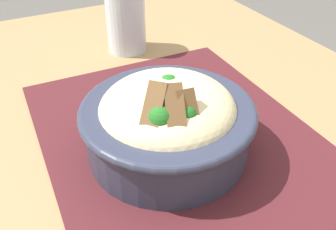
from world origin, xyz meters
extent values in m
cube|color=#99754C|center=(0.00, 0.00, 0.70)|extent=(1.11, 0.82, 0.04)
cylinder|color=olive|center=(0.50, -0.35, 0.34)|extent=(0.04, 0.04, 0.68)
cube|color=#47191E|center=(0.03, -0.03, 0.72)|extent=(0.43, 0.35, 0.00)
cylinder|color=#2D3347|center=(0.00, 0.00, 0.75)|extent=(0.20, 0.20, 0.07)
torus|color=#2D3347|center=(0.00, 0.00, 0.78)|extent=(0.21, 0.21, 0.01)
ellipsoid|color=beige|center=(0.00, 0.00, 0.78)|extent=(0.22, 0.22, 0.07)
sphere|color=#206720|center=(0.01, -0.01, 0.80)|extent=(0.03, 0.03, 0.03)
sphere|color=#206720|center=(-0.04, 0.00, 0.80)|extent=(0.03, 0.03, 0.03)
sphere|color=#206720|center=(-0.04, 0.03, 0.80)|extent=(0.03, 0.03, 0.03)
cylinder|color=orange|center=(0.02, -0.02, 0.80)|extent=(0.01, 0.03, 0.01)
cylinder|color=orange|center=(0.04, 0.00, 0.80)|extent=(0.03, 0.02, 0.01)
cylinder|color=orange|center=(0.04, -0.01, 0.80)|extent=(0.03, 0.03, 0.01)
cube|color=brown|center=(-0.03, 0.03, 0.81)|extent=(0.05, 0.05, 0.05)
cube|color=brown|center=(-0.04, 0.02, 0.81)|extent=(0.04, 0.04, 0.04)
cube|color=brown|center=(-0.04, 0.01, 0.81)|extent=(0.05, 0.03, 0.05)
cube|color=brown|center=(-0.05, 0.00, 0.81)|extent=(0.04, 0.02, 0.04)
cube|color=silver|center=(0.12, -0.07, 0.72)|extent=(0.02, 0.07, 0.00)
cube|color=silver|center=(0.11, -0.03, 0.72)|extent=(0.01, 0.01, 0.00)
cube|color=silver|center=(0.10, -0.01, 0.72)|extent=(0.03, 0.03, 0.00)
cube|color=silver|center=(0.11, 0.01, 0.72)|extent=(0.01, 0.02, 0.00)
cube|color=silver|center=(0.10, 0.01, 0.72)|extent=(0.01, 0.02, 0.00)
cube|color=silver|center=(0.10, 0.01, 0.72)|extent=(0.01, 0.02, 0.00)
cube|color=silver|center=(0.09, 0.01, 0.72)|extent=(0.01, 0.02, 0.00)
cylinder|color=silver|center=(0.30, -0.06, 0.77)|extent=(0.07, 0.07, 0.11)
cylinder|color=silver|center=(0.30, -0.06, 0.74)|extent=(0.06, 0.06, 0.05)
camera|label=1|loc=(-0.32, 0.16, 1.03)|focal=39.60mm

